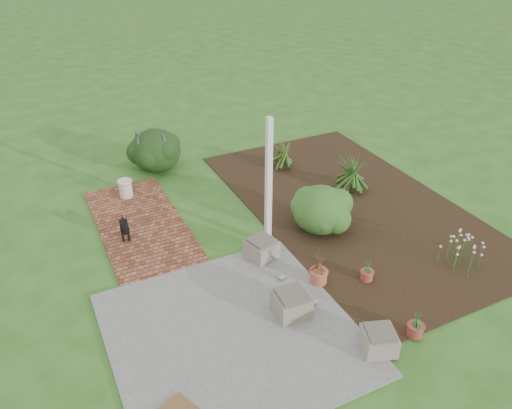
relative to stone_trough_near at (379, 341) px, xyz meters
name	(u,v)px	position (x,y,z in m)	size (l,w,h in m)	color
ground	(256,249)	(-0.48, 2.96, -0.19)	(80.00, 80.00, 0.00)	#2C601E
concrete_patio	(232,333)	(-1.73, 1.21, -0.17)	(3.50, 3.50, 0.04)	slate
brick_path	(141,224)	(-2.18, 4.71, -0.17)	(1.60, 3.50, 0.04)	brown
garden_bed	(351,205)	(2.02, 3.46, -0.18)	(4.00, 7.00, 0.03)	black
veranda_post	(269,184)	(-0.18, 3.06, 1.06)	(0.10, 0.10, 2.50)	white
stone_trough_near	(379,341)	(0.00, 0.00, 0.00)	(0.46, 0.46, 0.30)	#736659
stone_trough_mid	(291,304)	(-0.74, 1.19, 0.02)	(0.51, 0.51, 0.34)	#776C5A
stone_trough_far	(262,249)	(-0.50, 2.68, 0.01)	(0.48, 0.48, 0.32)	#736959
black_dog	(124,227)	(-2.56, 4.30, 0.11)	(0.19, 0.51, 0.44)	black
cream_ceramic_urn	(126,189)	(-2.17, 5.91, 0.04)	(0.28, 0.28, 0.37)	beige
evergreen_shrub	(321,208)	(0.92, 3.00, 0.30)	(1.09, 1.09, 0.92)	#144118
agapanthus_clump_back	(351,170)	(2.38, 4.07, 0.31)	(1.04, 1.04, 0.94)	#144018
agapanthus_clump_front	(282,152)	(1.56, 5.71, 0.22)	(0.87, 0.87, 0.77)	#1E4111
pink_flower_patch	(461,251)	(2.52, 0.96, 0.12)	(0.88, 0.88, 0.56)	#113D0F
terracotta_pot_bronze	(319,276)	(0.04, 1.64, -0.05)	(0.29, 0.29, 0.23)	#B5583D
terracotta_pot_small_left	(367,275)	(0.81, 1.34, -0.08)	(0.21, 0.21, 0.17)	#A34037
terracotta_pot_small_right	(415,330)	(0.66, -0.02, -0.06)	(0.23, 0.23, 0.20)	brown
purple_flowering_bush	(155,149)	(-1.16, 7.00, 0.31)	(1.19, 1.19, 1.01)	black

